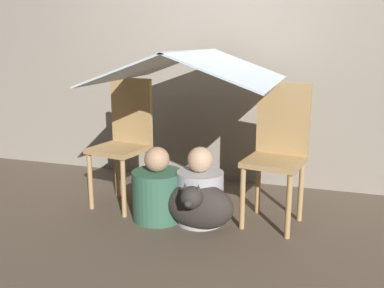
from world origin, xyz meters
TOP-DOWN VIEW (x-y plane):
  - ground_plane at (0.00, 0.00)m, footprint 8.80×8.80m
  - wall_back at (0.00, 1.13)m, footprint 7.00×0.05m
  - chair_left at (-0.56, 0.32)m, footprint 0.44×0.44m
  - chair_right at (0.59, 0.32)m, footprint 0.43×0.43m
  - sheet_canopy at (0.00, 0.25)m, footprint 1.16×1.17m
  - person_front at (-0.21, 0.10)m, footprint 0.36×0.36m
  - person_second at (0.09, 0.14)m, footprint 0.33×0.33m
  - dog at (0.12, 0.01)m, footprint 0.47×0.39m
  - floor_cushion at (-0.23, 0.32)m, footprint 0.35×0.28m

SIDE VIEW (x-z plane):
  - ground_plane at x=0.00m, z-range 0.00..0.00m
  - floor_cushion at x=-0.23m, z-range 0.00..0.10m
  - dog at x=0.12m, z-range -0.02..0.36m
  - person_front at x=-0.21m, z-range -0.06..0.47m
  - person_second at x=0.09m, z-range -0.05..0.49m
  - chair_left at x=-0.56m, z-range 0.04..1.01m
  - chair_right at x=0.59m, z-range 0.04..1.01m
  - sheet_canopy at x=0.00m, z-range 0.97..1.19m
  - wall_back at x=0.00m, z-range 0.00..2.50m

